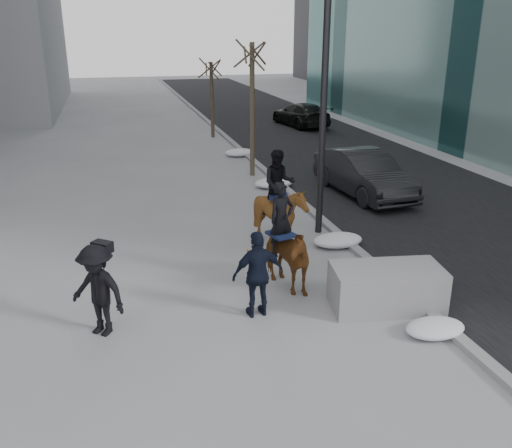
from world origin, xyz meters
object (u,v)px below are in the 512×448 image
object	(u,v)px
planter	(386,288)
mounted_right	(280,208)
mounted_left	(283,251)
car_near	(364,173)

from	to	relation	value
planter	mounted_right	world-z (taller)	mounted_right
planter	mounted_right	bearing A→B (deg)	105.82
mounted_right	mounted_left	bearing A→B (deg)	-105.81
car_near	mounted_right	bearing A→B (deg)	-143.11
mounted_left	mounted_right	bearing A→B (deg)	74.19
planter	car_near	bearing A→B (deg)	67.75
planter	mounted_left	bearing A→B (deg)	141.62
planter	mounted_left	distance (m)	2.28
car_near	mounted_left	bearing A→B (deg)	-133.06
planter	mounted_right	xyz separation A→B (m)	(-1.08, 3.80, 0.57)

